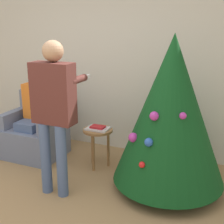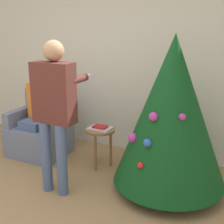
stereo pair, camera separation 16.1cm
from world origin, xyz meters
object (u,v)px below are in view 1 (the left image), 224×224
Objects in this scene: christmas_tree at (171,110)px; person_seated at (34,110)px; side_stool at (98,136)px; person_standing at (54,104)px; armchair at (37,134)px.

person_seated is at bearing 175.45° from christmas_tree.
person_seated reaches higher than side_stool.
person_standing reaches higher than side_stool.
armchair is 0.36m from person_seated.
person_standing is 3.21× the size of side_stool.
christmas_tree reaches higher than armchair.
christmas_tree reaches higher than side_stool.
christmas_tree is 1.04× the size of person_standing.
christmas_tree is 1.13m from side_stool.
christmas_tree is at bearing -10.18° from side_stool.
person_standing reaches higher than person_seated.
side_stool is at bearing -0.20° from armchair.
armchair is at bearing 90.00° from person_seated.
person_seated is (-1.99, 0.16, -0.27)m from christmas_tree.
person_standing is 0.98m from side_stool.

